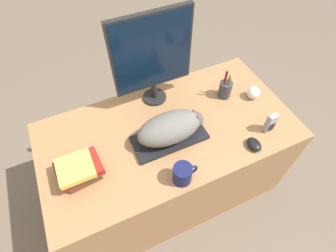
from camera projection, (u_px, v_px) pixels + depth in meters
The scene contains 11 objects.
ground_plane at pixel (191, 228), 1.85m from camera, with size 12.00×12.00×0.00m, color #6B5B4C.
desk at pixel (169, 161), 1.78m from camera, with size 1.47×0.76×0.71m.
keyboard at pixel (169, 138), 1.45m from camera, with size 0.41×0.18×0.02m.
cat at pixel (171, 127), 1.39m from camera, with size 0.38×0.19×0.15m.
monitor at pixel (152, 55), 1.39m from camera, with size 0.45×0.15×0.57m.
computer_mouse at pixel (254, 144), 1.42m from camera, with size 0.07×0.09×0.04m.
coffee_mug at pixel (183, 174), 1.27m from camera, with size 0.13×0.09×0.11m.
pen_cup at pixel (225, 89), 1.62m from camera, with size 0.08×0.08×0.21m.
baseball at pixel (253, 93), 1.63m from camera, with size 0.08×0.08×0.08m.
phone at pixel (271, 123), 1.45m from camera, with size 0.05×0.03×0.13m.
book_stack at pixel (79, 170), 1.28m from camera, with size 0.23×0.18×0.11m.
Camera 1 is at (-0.38, -0.43, 1.91)m, focal length 28.00 mm.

